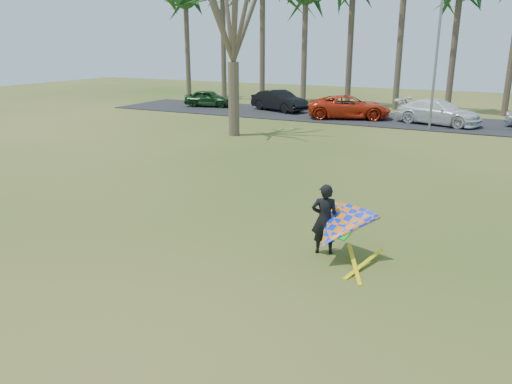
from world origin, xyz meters
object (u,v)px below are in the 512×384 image
at_px(streetlight, 439,56).
at_px(car_1, 279,101).
at_px(car_3, 438,112).
at_px(kite_flyer, 336,227).
at_px(car_0, 209,98).
at_px(car_2, 349,107).
at_px(bare_tree_left, 233,11).

bearing_deg(streetlight, car_1, 163.20).
relative_size(car_3, kite_flyer, 2.29).
bearing_deg(streetlight, kite_flyer, -88.27).
distance_m(streetlight, car_0, 19.07).
bearing_deg(car_2, car_3, -108.29).
bearing_deg(car_0, bare_tree_left, -154.19).
xyz_separation_m(car_0, car_1, (6.34, 0.22, 0.11)).
relative_size(bare_tree_left, car_2, 1.68).
bearing_deg(car_2, bare_tree_left, 137.44).
bearing_deg(bare_tree_left, car_0, 128.30).
distance_m(car_0, car_3, 18.44).
bearing_deg(car_2, car_1, 58.83).
xyz_separation_m(car_0, kite_flyer, (19.03, -24.50, 0.11)).
relative_size(bare_tree_left, car_1, 2.00).
bearing_deg(car_0, streetlight, -113.04).
distance_m(car_1, car_3, 12.14).
bearing_deg(car_1, streetlight, -85.70).
bearing_deg(kite_flyer, car_2, 105.89).
distance_m(bare_tree_left, car_1, 12.39).
bearing_deg(kite_flyer, car_1, 117.18).
xyz_separation_m(car_3, kite_flyer, (0.62, -23.37, 0.00)).
relative_size(bare_tree_left, car_0, 2.41).
distance_m(bare_tree_left, kite_flyer, 18.74).
relative_size(car_0, car_2, 0.70).
height_order(car_2, kite_flyer, kite_flyer).
height_order(bare_tree_left, car_2, bare_tree_left).
height_order(car_1, car_2, car_2).
xyz_separation_m(bare_tree_left, car_0, (-8.23, 10.42, -6.17)).
height_order(bare_tree_left, car_3, bare_tree_left).
bearing_deg(kite_flyer, streetlight, 91.73).
bearing_deg(bare_tree_left, streetlight, 34.57).
xyz_separation_m(bare_tree_left, car_3, (10.17, 9.30, -6.06)).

